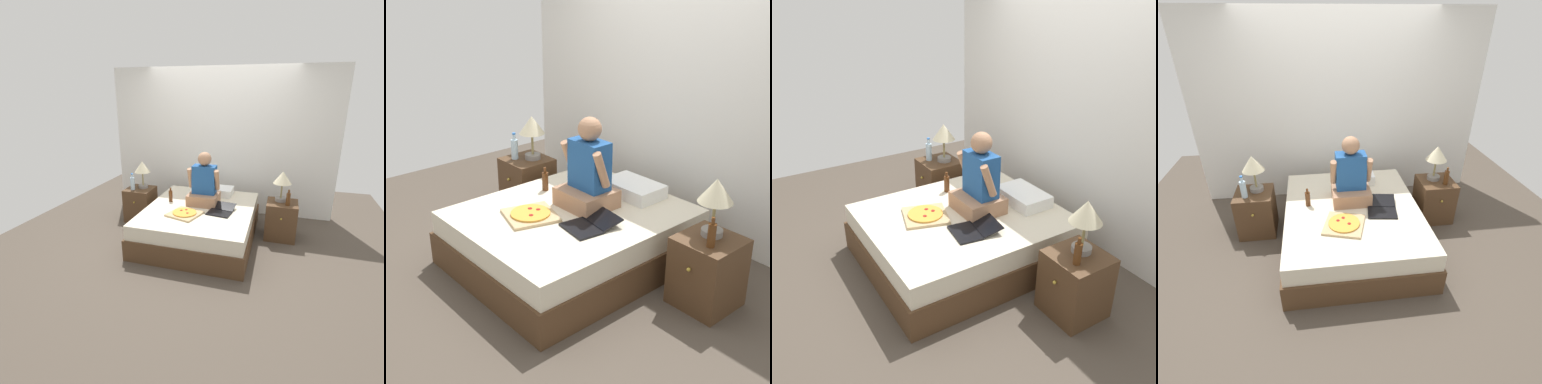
{
  "view_description": "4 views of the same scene",
  "coord_description": "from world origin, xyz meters",
  "views": [
    {
      "loc": [
        1.07,
        -3.92,
        2.09
      ],
      "look_at": [
        -0.09,
        -0.12,
        0.76
      ],
      "focal_mm": 28.0,
      "sensor_mm": 36.0,
      "label": 1
    },
    {
      "loc": [
        3.12,
        -2.62,
        2.41
      ],
      "look_at": [
        0.06,
        0.03,
        0.67
      ],
      "focal_mm": 50.0,
      "sensor_mm": 36.0,
      "label": 2
    },
    {
      "loc": [
        3.04,
        -1.84,
        2.47
      ],
      "look_at": [
        0.14,
        -0.06,
        0.79
      ],
      "focal_mm": 40.0,
      "sensor_mm": 36.0,
      "label": 3
    },
    {
      "loc": [
        -0.4,
        -2.83,
        2.39
      ],
      "look_at": [
        -0.05,
        -0.18,
        0.8
      ],
      "focal_mm": 28.0,
      "sensor_mm": 36.0,
      "label": 4
    }
  ],
  "objects": [
    {
      "name": "ground_plane",
      "position": [
        0.0,
        0.0,
        0.0
      ],
      "size": [
        5.93,
        5.93,
        0.0
      ],
      "primitive_type": "plane",
      "color": "#4C4238"
    },
    {
      "name": "wall_back",
      "position": [
        0.0,
        1.29,
        1.25
      ],
      "size": [
        3.93,
        0.12,
        2.5
      ],
      "primitive_type": "cube",
      "color": "silver",
      "rests_on": "ground"
    },
    {
      "name": "bed",
      "position": [
        0.0,
        0.0,
        0.24
      ],
      "size": [
        1.56,
        1.86,
        0.49
      ],
      "color": "#4C331E",
      "rests_on": "ground"
    },
    {
      "name": "nightstand_left",
      "position": [
        -1.15,
        0.37,
        0.28
      ],
      "size": [
        0.44,
        0.47,
        0.56
      ],
      "color": "#4C331E",
      "rests_on": "ground"
    },
    {
      "name": "lamp_on_left_nightstand",
      "position": [
        -1.11,
        0.42,
        0.88
      ],
      "size": [
        0.26,
        0.26,
        0.45
      ],
      "color": "gray",
      "rests_on": "nightstand_left"
    },
    {
      "name": "water_bottle",
      "position": [
        -1.23,
        0.28,
        0.67
      ],
      "size": [
        0.07,
        0.07,
        0.28
      ],
      "color": "silver",
      "rests_on": "nightstand_left"
    },
    {
      "name": "nightstand_right",
      "position": [
        1.15,
        0.37,
        0.28
      ],
      "size": [
        0.44,
        0.47,
        0.56
      ],
      "color": "#4C331E",
      "rests_on": "ground"
    },
    {
      "name": "lamp_on_right_nightstand",
      "position": [
        1.12,
        0.42,
        0.88
      ],
      "size": [
        0.26,
        0.26,
        0.45
      ],
      "color": "gray",
      "rests_on": "nightstand_right"
    },
    {
      "name": "beer_bottle",
      "position": [
        1.22,
        0.27,
        0.65
      ],
      "size": [
        0.06,
        0.06,
        0.23
      ],
      "color": "#512D14",
      "rests_on": "nightstand_right"
    },
    {
      "name": "pillow",
      "position": [
        0.1,
        0.65,
        0.55
      ],
      "size": [
        0.52,
        0.34,
        0.12
      ],
      "primitive_type": "cube",
      "color": "white",
      "rests_on": "bed"
    },
    {
      "name": "person_seated",
      "position": [
        0.01,
        0.18,
        0.77
      ],
      "size": [
        0.47,
        0.4,
        0.78
      ],
      "color": "#A37556",
      "rests_on": "bed"
    },
    {
      "name": "laptop",
      "position": [
        0.32,
        -0.09,
        0.51
      ],
      "size": [
        0.37,
        0.46,
        0.07
      ],
      "color": "black",
      "rests_on": "bed"
    },
    {
      "name": "pizza_box",
      "position": [
        -0.13,
        -0.32,
        0.51
      ],
      "size": [
        0.5,
        0.5,
        0.04
      ],
      "color": "tan",
      "rests_on": "bed"
    },
    {
      "name": "beer_bottle_on_bed",
      "position": [
        -0.5,
        0.11,
        0.58
      ],
      "size": [
        0.06,
        0.06,
        0.22
      ],
      "color": "#4C2811",
      "rests_on": "bed"
    }
  ]
}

